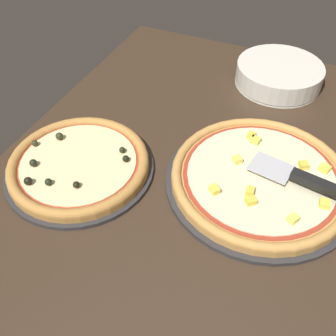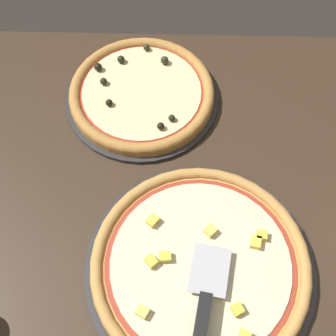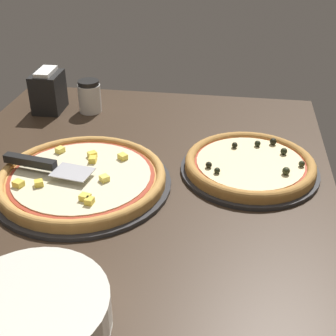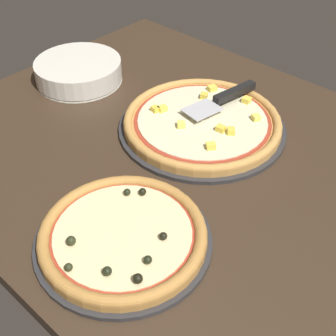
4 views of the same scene
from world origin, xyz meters
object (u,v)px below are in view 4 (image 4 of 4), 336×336
at_px(pizza_front, 202,122).
at_px(pizza_back, 123,235).
at_px(plate_stack, 79,71).
at_px(serving_spatula, 229,95).

height_order(pizza_front, pizza_back, pizza_back).
bearing_deg(pizza_front, plate_stack, 7.35).
xyz_separation_m(pizza_front, pizza_back, (-0.13, 0.40, -0.00)).
distance_m(pizza_front, plate_stack, 0.43).
bearing_deg(plate_stack, serving_spatula, -159.29).
bearing_deg(serving_spatula, pizza_front, 89.75).
distance_m(pizza_front, pizza_back, 0.42).
bearing_deg(pizza_back, pizza_front, -72.13).
relative_size(pizza_front, plate_stack, 1.59).
bearing_deg(plate_stack, pizza_front, -172.65).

